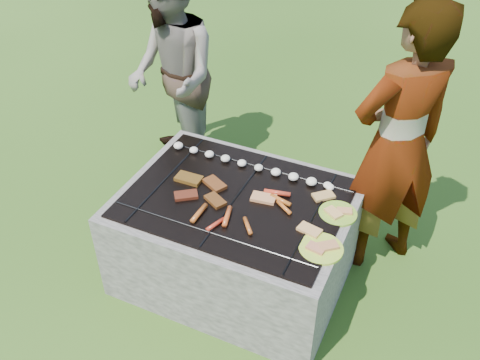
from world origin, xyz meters
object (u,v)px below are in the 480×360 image
(cook, at_px, (397,146))
(bystander, at_px, (172,77))
(fire_pit, at_px, (237,239))
(plate_near, at_px, (321,248))
(plate_far, at_px, (338,213))

(cook, xyz_separation_m, bystander, (-1.65, 0.30, -0.06))
(fire_pit, relative_size, plate_near, 4.61)
(fire_pit, xyz_separation_m, plate_near, (0.56, -0.18, 0.33))
(fire_pit, distance_m, cook, 1.08)
(plate_near, bearing_deg, fire_pit, 161.79)
(plate_far, bearing_deg, fire_pit, -168.76)
(bystander, bearing_deg, plate_far, 20.13)
(fire_pit, xyz_separation_m, bystander, (-0.90, 0.83, 0.51))
(cook, height_order, bystander, cook)
(fire_pit, relative_size, cook, 0.76)
(bystander, bearing_deg, fire_pit, 3.58)
(fire_pit, xyz_separation_m, cook, (0.75, 0.53, 0.57))
(plate_far, distance_m, cook, 0.52)
(fire_pit, height_order, plate_near, plate_near)
(plate_near, bearing_deg, plate_far, 90.29)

